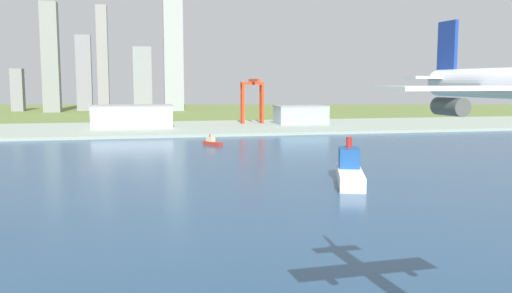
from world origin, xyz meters
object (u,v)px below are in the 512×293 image
(ferry_boat, at_px, (350,171))
(tugboat_small, at_px, (212,142))
(port_crane_red, at_px, (252,92))
(warehouse_annex, at_px, (301,115))
(warehouse_main, at_px, (132,116))

(ferry_boat, bearing_deg, tugboat_small, 104.43)
(port_crane_red, distance_m, warehouse_annex, 49.50)
(tugboat_small, relative_size, warehouse_annex, 0.34)
(ferry_boat, relative_size, tugboat_small, 2.67)
(ferry_boat, distance_m, port_crane_red, 294.55)
(ferry_boat, relative_size, warehouse_main, 0.62)
(ferry_boat, height_order, warehouse_annex, warehouse_annex)
(warehouse_main, bearing_deg, tugboat_small, -67.22)
(ferry_boat, height_order, port_crane_red, port_crane_red)
(tugboat_small, distance_m, warehouse_main, 134.80)
(port_crane_red, xyz_separation_m, warehouse_annex, (43.12, -12.97, -20.58))
(tugboat_small, distance_m, port_crane_red, 160.26)
(ferry_boat, height_order, tugboat_small, ferry_boat)
(tugboat_small, bearing_deg, port_crane_red, 68.51)
(warehouse_main, distance_m, warehouse_annex, 153.16)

